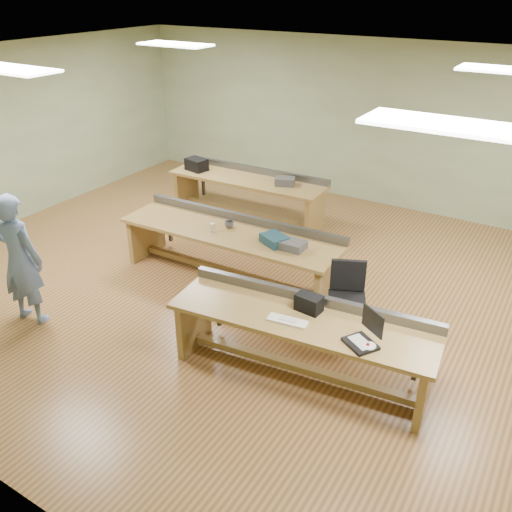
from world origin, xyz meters
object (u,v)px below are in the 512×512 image
at_px(drinks_can, 212,228).
at_px(workbench_mid, 231,242).
at_px(workbench_back, 248,188).
at_px(person, 20,259).
at_px(laptop_base, 360,344).
at_px(mug, 229,224).
at_px(parts_bin_grey, 290,244).
at_px(parts_bin_teal, 274,240).
at_px(workbench_front, 302,332).
at_px(task_chair, 346,310).
at_px(camera_bag, 309,303).

bearing_deg(drinks_can, workbench_mid, 43.64).
bearing_deg(drinks_can, workbench_back, 110.16).
bearing_deg(person, laptop_base, -179.66).
height_order(workbench_back, mug, workbench_back).
bearing_deg(parts_bin_grey, parts_bin_teal, 178.18).
bearing_deg(drinks_can, workbench_front, -30.91).
distance_m(laptop_base, mug, 3.09).
distance_m(workbench_mid, workbench_back, 2.23).
bearing_deg(mug, parts_bin_grey, -6.63).
distance_m(workbench_back, person, 4.31).
relative_size(laptop_base, task_chair, 0.33).
relative_size(task_chair, mug, 7.32).
relative_size(task_chair, parts_bin_teal, 2.65).
xyz_separation_m(laptop_base, camera_bag, (-0.71, 0.29, 0.08)).
bearing_deg(camera_bag, workbench_back, 136.75).
distance_m(laptop_base, task_chair, 1.32).
height_order(workbench_front, workbench_mid, same).
bearing_deg(parts_bin_grey, person, -139.47).
distance_m(workbench_mid, drinks_can, 0.35).
relative_size(camera_bag, task_chair, 0.30).
bearing_deg(person, drinks_can, -133.30).
xyz_separation_m(parts_bin_grey, drinks_can, (-1.17, -0.12, 0.01)).
xyz_separation_m(workbench_back, person, (-0.60, -4.26, 0.30)).
distance_m(workbench_mid, mug, 0.25).
bearing_deg(drinks_can, parts_bin_teal, 7.71).
height_order(workbench_back, laptop_base, workbench_back).
relative_size(camera_bag, drinks_can, 2.16).
relative_size(workbench_front, parts_bin_grey, 7.29).
bearing_deg(task_chair, workbench_mid, 142.96).
height_order(person, task_chair, person).
relative_size(parts_bin_grey, mug, 3.14).
relative_size(workbench_mid, workbench_back, 1.14).
bearing_deg(camera_bag, drinks_can, 157.69).
height_order(workbench_back, camera_bag, camera_bag).
relative_size(workbench_back, parts_bin_teal, 8.22).
bearing_deg(workbench_mid, mug, 133.03).
bearing_deg(workbench_front, mug, 136.39).
xyz_separation_m(camera_bag, mug, (-1.93, 1.33, -0.04)).
xyz_separation_m(camera_bag, task_chair, (0.11, 0.81, -0.50)).
bearing_deg(workbench_mid, parts_bin_grey, -5.10).
bearing_deg(mug, camera_bag, -34.47).
distance_m(workbench_front, task_chair, 0.99).
bearing_deg(task_chair, parts_bin_grey, 134.29).
xyz_separation_m(workbench_back, mug, (0.92, -1.94, 0.24)).
height_order(workbench_front, task_chair, task_chair).
xyz_separation_m(task_chair, mug, (-2.05, 0.51, 0.46)).
xyz_separation_m(parts_bin_teal, drinks_can, (-0.93, -0.13, 0.00)).
height_order(laptop_base, task_chair, task_chair).
distance_m(workbench_front, parts_bin_teal, 1.78).
xyz_separation_m(workbench_front, camera_bag, (0.00, 0.14, 0.29)).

